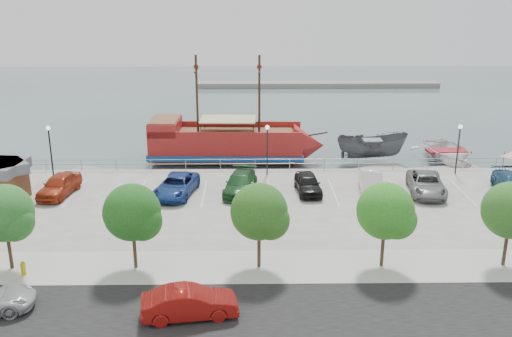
{
  "coord_description": "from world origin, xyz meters",
  "views": [
    {
      "loc": [
        -1.57,
        -39.15,
        15.38
      ],
      "look_at": [
        -1.0,
        2.0,
        2.0
      ],
      "focal_mm": 40.0,
      "sensor_mm": 36.0,
      "label": 1
    }
  ],
  "objects": [
    {
      "name": "fire_hydrant",
      "position": [
        -14.03,
        -10.8,
        0.46
      ],
      "size": [
        0.29,
        0.29,
        0.84
      ],
      "rotation": [
        0.0,
        0.0,
        -0.13
      ],
      "color": "gold",
      "rests_on": "sidewalk"
    },
    {
      "name": "tree_b",
      "position": [
        -14.85,
        -10.07,
        3.3
      ],
      "size": [
        3.3,
        3.2,
        5.0
      ],
      "color": "#473321",
      "rests_on": "sidewalk"
    },
    {
      "name": "lamp_post_right",
      "position": [
        16.0,
        6.5,
        2.94
      ],
      "size": [
        0.36,
        0.36,
        4.28
      ],
      "color": "black",
      "rests_on": "land_slab"
    },
    {
      "name": "dock_west",
      "position": [
        -14.02,
        9.2,
        -0.8
      ],
      "size": [
        7.42,
        3.8,
        0.41
      ],
      "primitive_type": "cube",
      "rotation": [
        0.0,
        0.0,
        -0.26
      ],
      "color": "gray",
      "rests_on": "ground"
    },
    {
      "name": "lamp_post_left",
      "position": [
        -18.0,
        6.5,
        2.94
      ],
      "size": [
        0.36,
        0.36,
        4.28
      ],
      "color": "black",
      "rests_on": "land_slab"
    },
    {
      "name": "parked_car_g",
      "position": [
        12.08,
        1.84,
        0.77
      ],
      "size": [
        3.31,
        5.82,
        1.53
      ],
      "primitive_type": "imported",
      "rotation": [
        0.0,
        0.0,
        -0.14
      ],
      "color": "slate",
      "rests_on": "land_slab"
    },
    {
      "name": "parked_car_c",
      "position": [
        -7.06,
        1.72,
        0.76
      ],
      "size": [
        3.45,
        5.8,
        1.51
      ],
      "primitive_type": "imported",
      "rotation": [
        0.0,
        0.0,
        -0.18
      ],
      "color": "navy",
      "rests_on": "land_slab"
    },
    {
      "name": "sidewalk",
      "position": [
        0.0,
        -10.0,
        0.01
      ],
      "size": [
        100.0,
        4.0,
        0.05
      ],
      "primitive_type": "cube",
      "color": "#B9B6AA",
      "rests_on": "land_slab"
    },
    {
      "name": "pirate_ship",
      "position": [
        -2.45,
        13.35,
        0.78
      ],
      "size": [
        16.97,
        5.21,
        10.65
      ],
      "rotation": [
        0.0,
        0.0,
        -0.03
      ],
      "color": "maroon",
      "rests_on": "ground"
    },
    {
      "name": "parked_car_e",
      "position": [
        3.0,
        2.09,
        0.74
      ],
      "size": [
        2.05,
        4.48,
        1.49
      ],
      "primitive_type": "imported",
      "rotation": [
        0.0,
        0.0,
        0.07
      ],
      "color": "black",
      "rests_on": "land_slab"
    },
    {
      "name": "parked_car_f",
      "position": [
        7.93,
        2.49,
        0.77
      ],
      "size": [
        2.13,
        4.8,
        1.53
      ],
      "primitive_type": "imported",
      "rotation": [
        0.0,
        0.0,
        -0.11
      ],
      "color": "silver",
      "rests_on": "land_slab"
    },
    {
      "name": "tree_d",
      "position": [
        -0.85,
        -10.07,
        3.3
      ],
      "size": [
        3.3,
        3.2,
        5.0
      ],
      "color": "#473321",
      "rests_on": "sidewalk"
    },
    {
      "name": "lamp_post_mid",
      "position": [
        0.0,
        6.5,
        2.94
      ],
      "size": [
        0.36,
        0.36,
        4.28
      ],
      "color": "black",
      "rests_on": "land_slab"
    },
    {
      "name": "dock_east",
      "position": [
        15.66,
        9.2,
        -0.78
      ],
      "size": [
        7.99,
        3.52,
        0.44
      ],
      "primitive_type": "cube",
      "rotation": [
        0.0,
        0.0,
        0.18
      ],
      "color": "gray",
      "rests_on": "ground"
    },
    {
      "name": "tree_c",
      "position": [
        -7.85,
        -10.07,
        3.3
      ],
      "size": [
        3.3,
        3.2,
        5.0
      ],
      "color": "#473321",
      "rests_on": "sidewalk"
    },
    {
      "name": "far_shore",
      "position": [
        10.0,
        55.0,
        -0.6
      ],
      "size": [
        40.0,
        3.0,
        0.8
      ],
      "primitive_type": "cube",
      "color": "gray",
      "rests_on": "ground"
    },
    {
      "name": "tree_e",
      "position": [
        6.15,
        -10.07,
        3.3
      ],
      "size": [
        3.3,
        3.2,
        5.0
      ],
      "color": "#473321",
      "rests_on": "sidewalk"
    },
    {
      "name": "patrol_boat",
      "position": [
        10.24,
        13.03,
        0.31
      ],
      "size": [
        6.82,
        2.71,
        2.62
      ],
      "primitive_type": "imported",
      "rotation": [
        0.0,
        0.0,
        1.6
      ],
      "color": "#4D5053",
      "rests_on": "ground"
    },
    {
      "name": "street",
      "position": [
        0.0,
        -16.0,
        0.01
      ],
      "size": [
        100.0,
        8.0,
        0.04
      ],
      "primitive_type": "cube",
      "color": "black",
      "rests_on": "land_slab"
    },
    {
      "name": "parked_car_d",
      "position": [
        -2.2,
        2.11,
        0.77
      ],
      "size": [
        2.89,
        5.55,
        1.54
      ],
      "primitive_type": "imported",
      "rotation": [
        0.0,
        0.0,
        -0.14
      ],
      "color": "#1C4E22",
      "rests_on": "land_slab"
    },
    {
      "name": "dock_mid",
      "position": [
        9.04,
        9.2,
        -0.79
      ],
      "size": [
        7.52,
        4.62,
        0.42
      ],
      "primitive_type": "cube",
      "rotation": [
        0.0,
        0.0,
        0.38
      ],
      "color": "gray",
      "rests_on": "ground"
    },
    {
      "name": "ground",
      "position": [
        0.0,
        0.0,
        -1.0
      ],
      "size": [
        160.0,
        160.0,
        0.0
      ],
      "primitive_type": "plane",
      "color": "#3C4E50"
    },
    {
      "name": "street_sedan",
      "position": [
        -4.44,
        -15.07,
        0.76
      ],
      "size": [
        4.83,
        2.29,
        1.53
      ],
      "primitive_type": "imported",
      "rotation": [
        0.0,
        0.0,
        1.72
      ],
      "color": "maroon",
      "rests_on": "street"
    },
    {
      "name": "parked_car_a",
      "position": [
        -15.97,
        1.83,
        0.81
      ],
      "size": [
        2.65,
        5.02,
        1.63
      ],
      "primitive_type": "imported",
      "rotation": [
        0.0,
        0.0,
        -0.16
      ],
      "color": "#A53216",
      "rests_on": "land_slab"
    },
    {
      "name": "speedboat",
      "position": [
        17.58,
        13.04,
        -0.18
      ],
      "size": [
        6.13,
        8.24,
        1.64
      ],
      "primitive_type": "imported",
      "rotation": [
        0.0,
        0.0,
        0.06
      ],
      "color": "white",
      "rests_on": "ground"
    },
    {
      "name": "seawall_railing",
      "position": [
        0.0,
        7.8,
        0.53
      ],
      "size": [
        50.0,
        0.06,
        1.0
      ],
      "color": "gray",
      "rests_on": "land_slab"
    }
  ]
}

